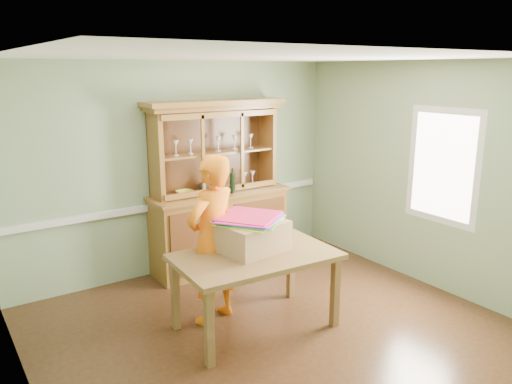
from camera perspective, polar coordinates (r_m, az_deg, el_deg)
floor at (r=5.34m, az=1.66°, el=-15.20°), size 4.50×4.50×0.00m
ceiling at (r=4.67m, az=1.89°, el=15.17°), size 4.50×4.50×0.00m
wall_back at (r=6.51m, az=-8.61°, el=2.70°), size 4.50×0.00×4.50m
wall_left at (r=4.01m, az=-25.44°, el=-5.60°), size 0.00×4.00×4.00m
wall_right at (r=6.38m, az=18.37°, el=1.92°), size 0.00×4.00×4.00m
wall_front at (r=3.50m, az=21.56°, el=-7.96°), size 4.50×0.00×4.50m
chair_rail at (r=6.59m, az=-8.38°, el=-1.17°), size 4.41×0.05×0.08m
framed_map at (r=4.24m, az=-26.10°, el=-1.82°), size 0.03×0.60×0.46m
window_panel at (r=6.17m, az=20.55°, el=2.76°), size 0.03×0.96×1.36m
china_hutch at (r=6.61m, az=-4.32°, el=-2.11°), size 1.89×0.62×2.22m
dining_table at (r=5.05m, az=-0.04°, el=-8.11°), size 1.65×1.05×0.80m
cardboard_box at (r=5.07m, az=-0.45°, el=-5.06°), size 0.71×0.61×0.30m
kite_stack at (r=5.03m, az=-0.95°, el=-3.08°), size 0.78×0.78×0.05m
person at (r=5.16m, az=-5.03°, el=-5.47°), size 0.75×0.60×1.78m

